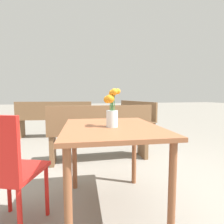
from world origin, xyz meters
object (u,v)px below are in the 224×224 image
at_px(cafe_chair, 3,168).
at_px(bench_far, 133,117).
at_px(table_front, 111,138).
at_px(bench_middle, 55,118).
at_px(flower_vase, 112,111).
at_px(bench_near, 101,132).

bearing_deg(cafe_chair, bench_far, 53.11).
relative_size(table_front, bench_middle, 0.59).
xyz_separation_m(table_front, bench_middle, (-0.60, 2.89, -0.17)).
xyz_separation_m(flower_vase, bench_middle, (-0.59, 2.93, -0.40)).
bearing_deg(table_front, bench_near, 83.13).
bearing_deg(table_front, flower_vase, -101.92).
xyz_separation_m(table_front, flower_vase, (-0.01, -0.05, 0.23)).
bearing_deg(bench_near, bench_far, 53.39).
relative_size(bench_near, bench_middle, 0.88).
distance_m(flower_vase, bench_near, 1.25).
relative_size(bench_middle, bench_far, 1.01).
bearing_deg(cafe_chair, bench_middle, 86.51).
bearing_deg(bench_far, bench_middle, 171.93).
distance_m(flower_vase, bench_far, 2.98).
xyz_separation_m(table_front, cafe_chair, (-0.78, -0.09, -0.13)).
relative_size(flower_vase, bench_near, 0.20).
bearing_deg(bench_far, table_front, -115.51).
distance_m(cafe_chair, bench_far, 3.39).
bearing_deg(bench_middle, cafe_chair, -93.49).
relative_size(table_front, bench_far, 0.60).
bearing_deg(cafe_chair, table_front, 6.57).
xyz_separation_m(flower_vase, bench_far, (1.26, 2.67, -0.40)).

